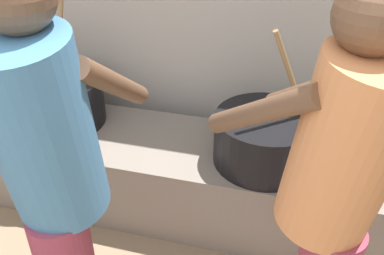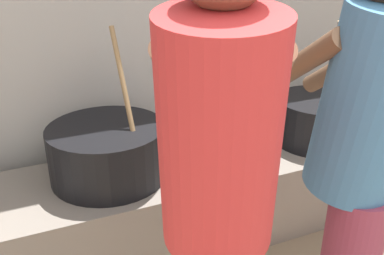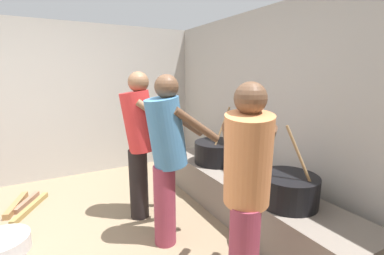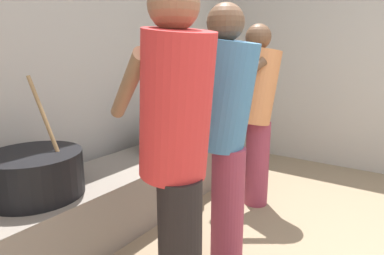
{
  "view_description": "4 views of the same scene",
  "coord_description": "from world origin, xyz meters",
  "px_view_note": "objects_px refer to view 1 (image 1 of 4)",
  "views": [
    {
      "loc": [
        0.65,
        0.2,
        1.72
      ],
      "look_at": [
        0.3,
        1.49,
        0.89
      ],
      "focal_mm": 39.45,
      "sensor_mm": 36.0,
      "label": 1
    },
    {
      "loc": [
        -1.03,
        0.2,
        1.51
      ],
      "look_at": [
        -0.39,
        1.66,
        0.81
      ],
      "focal_mm": 39.43,
      "sensor_mm": 36.0,
      "label": 2
    },
    {
      "loc": [
        2.04,
        0.2,
        1.56
      ],
      "look_at": [
        -0.06,
        1.36,
        1.07
      ],
      "focal_mm": 24.86,
      "sensor_mm": 36.0,
      "label": 3
    },
    {
      "loc": [
        -1.67,
        0.2,
        1.29
      ],
      "look_at": [
        0.11,
        1.43,
        0.8
      ],
      "focal_mm": 30.53,
      "sensor_mm": 36.0,
      "label": 4
    }
  ],
  "objects_px": {
    "cook_in_blue_shirt": "(53,177)",
    "cook_in_orange_shirt": "(335,194)",
    "cooking_pot_secondary": "(54,101)",
    "cooking_pot_main": "(266,139)"
  },
  "relations": [
    {
      "from": "cooking_pot_main",
      "to": "cooking_pot_secondary",
      "type": "distance_m",
      "value": 1.22
    },
    {
      "from": "cooking_pot_main",
      "to": "cooking_pot_secondary",
      "type": "bearing_deg",
      "value": 176.59
    },
    {
      "from": "cooking_pot_secondary",
      "to": "cook_in_orange_shirt",
      "type": "relative_size",
      "value": 0.48
    },
    {
      "from": "cook_in_blue_shirt",
      "to": "cooking_pot_main",
      "type": "bearing_deg",
      "value": 56.22
    },
    {
      "from": "cooking_pot_main",
      "to": "cooking_pot_secondary",
      "type": "height_order",
      "value": "cooking_pot_secondary"
    },
    {
      "from": "cooking_pot_main",
      "to": "cook_in_orange_shirt",
      "type": "distance_m",
      "value": 0.81
    },
    {
      "from": "cook_in_blue_shirt",
      "to": "cooking_pot_secondary",
      "type": "bearing_deg",
      "value": 123.27
    },
    {
      "from": "cook_in_blue_shirt",
      "to": "cook_in_orange_shirt",
      "type": "xyz_separation_m",
      "value": [
        0.86,
        0.18,
        -0.03
      ]
    },
    {
      "from": "cooking_pot_main",
      "to": "cook_in_blue_shirt",
      "type": "height_order",
      "value": "cook_in_blue_shirt"
    },
    {
      "from": "cooking_pot_main",
      "to": "cook_in_blue_shirt",
      "type": "distance_m",
      "value": 1.11
    }
  ]
}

